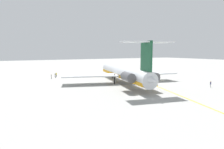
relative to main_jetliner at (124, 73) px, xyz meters
The scene contains 8 objects.
ground 11.46m from the main_jetliner, 113.48° to the right, with size 370.72×370.72×0.00m, color #9E9E99.
main_jetliner is the anchor object (origin of this frame).
ground_crew_near_nose 30.30m from the main_jetliner, 30.16° to the left, with size 0.29×0.42×1.80m.
ground_crew_near_tail 28.69m from the main_jetliner, 38.77° to the left, with size 0.42×0.26×1.65m.
ground_crew_portside 24.96m from the main_jetliner, 134.90° to the right, with size 0.31×0.39×1.83m.
ground_crew_starboard 29.10m from the main_jetliner, 33.63° to the left, with size 0.29×0.38×1.76m.
safety_cone_nose 31.42m from the main_jetliner, 52.03° to the right, with size 0.40×0.40×0.55m, color #EA590F.
taxiway_centreline 9.42m from the main_jetliner, 82.25° to the right, with size 82.83×0.36×0.01m, color gold.
Camera 1 is at (-47.56, 42.86, 10.20)m, focal length 31.49 mm.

